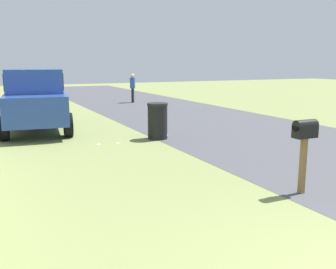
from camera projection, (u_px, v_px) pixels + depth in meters
road_asphalt at (301, 146)px, 10.63m from camera, size 60.00×6.62×0.01m
mailbox at (305, 135)px, 6.60m from camera, size 0.22×0.44×1.33m
pickup_truck at (35, 99)px, 12.76m from camera, size 4.97×2.54×2.09m
trash_bin at (158, 121)px, 11.54m from camera, size 0.63×0.63×1.10m
pedestrian at (133, 86)px, 22.02m from camera, size 0.44×0.36×1.67m
litter_cup_by_mailbox at (166, 136)px, 11.94m from camera, size 0.13×0.13×0.08m
litter_wrapper_far_scatter at (118, 143)px, 11.02m from camera, size 0.09×0.13×0.01m
litter_wrapper_midfield_a at (99, 144)px, 10.84m from camera, size 0.15×0.14×0.01m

